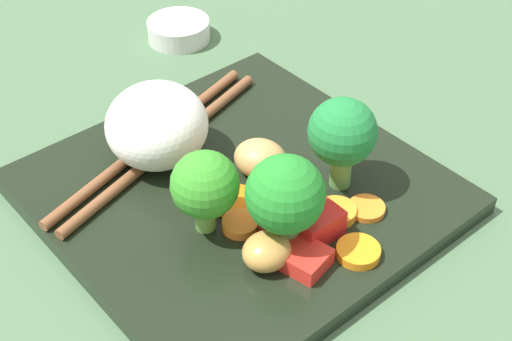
{
  "coord_description": "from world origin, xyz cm",
  "views": [
    {
      "loc": [
        30.54,
        -24.12,
        35.51
      ],
      "look_at": [
        1.4,
        0.44,
        3.37
      ],
      "focal_mm": 51.47,
      "sensor_mm": 36.0,
      "label": 1
    }
  ],
  "objects": [
    {
      "name": "ground_plane",
      "position": [
        0.0,
        0.0,
        -1.0
      ],
      "size": [
        110.0,
        110.0,
        2.0
      ],
      "primitive_type": "cube",
      "color": "#466646"
    },
    {
      "name": "square_plate",
      "position": [
        0.0,
        0.0,
        0.69
      ],
      "size": [
        25.66,
        25.66,
        1.37
      ],
      "primitive_type": "cube",
      "rotation": [
        0.0,
        0.0,
        0.01
      ],
      "color": "black",
      "rests_on": "ground_plane"
    },
    {
      "name": "rice_mound",
      "position": [
        -6.15,
        -2.44,
        4.3
      ],
      "size": [
        10.62,
        10.6,
        5.87
      ],
      "primitive_type": "ellipsoid",
      "rotation": [
        0.0,
        0.0,
        5.55
      ],
      "color": "white",
      "rests_on": "square_plate"
    },
    {
      "name": "broccoli_floret_0",
      "position": [
        4.51,
        5.36,
        5.88
      ],
      "size": [
        4.71,
        4.71,
        7.07
      ],
      "color": "#599447",
      "rests_on": "square_plate"
    },
    {
      "name": "broccoli_floret_1",
      "position": [
        2.12,
        -4.36,
        5.16
      ],
      "size": [
        4.43,
        4.43,
        6.21
      ],
      "color": "#6FAC47",
      "rests_on": "square_plate"
    },
    {
      "name": "broccoli_floret_2",
      "position": [
        6.47,
        -1.5,
        5.64
      ],
      "size": [
        4.98,
        4.98,
        7.07
      ],
      "color": "#598F4B",
      "rests_on": "square_plate"
    },
    {
      "name": "carrot_slice_0",
      "position": [
        3.42,
        -2.62,
        1.7
      ],
      "size": [
        2.99,
        2.99,
        0.65
      ],
      "primitive_type": "cylinder",
      "rotation": [
        0.0,
        0.0,
        0.26
      ],
      "color": "orange",
      "rests_on": "square_plate"
    },
    {
      "name": "carrot_slice_1",
      "position": [
        3.12,
        1.84,
        1.58
      ],
      "size": [
        3.82,
        3.82,
        0.42
      ],
      "primitive_type": "cylinder",
      "rotation": [
        0.0,
        0.0,
        2.82
      ],
      "color": "orange",
      "rests_on": "square_plate"
    },
    {
      "name": "carrot_slice_2",
      "position": [
        1.41,
        -1.49,
        1.67
      ],
      "size": [
        4.0,
        4.0,
        0.6
      ],
      "primitive_type": "cylinder",
      "rotation": [
        0.0,
        0.0,
        5.86
      ],
      "color": "orange",
      "rests_on": "square_plate"
    },
    {
      "name": "carrot_slice_3",
      "position": [
        6.7,
        3.04,
        1.71
      ],
      "size": [
        2.81,
        2.81,
        0.68
      ],
      "primitive_type": "cylinder",
      "rotation": [
        0.0,
        0.0,
        3.19
      ],
      "color": "orange",
      "rests_on": "square_plate"
    },
    {
      "name": "carrot_slice_4",
      "position": [
        10.14,
        1.54,
        1.68
      ],
      "size": [
        3.99,
        3.99,
        0.62
      ],
      "primitive_type": "cylinder",
      "rotation": [
        0.0,
        0.0,
        3.97
      ],
      "color": "orange",
      "rests_on": "square_plate"
    },
    {
      "name": "carrot_slice_5",
      "position": [
        7.65,
        4.96,
        1.59
      ],
      "size": [
        2.85,
        2.85,
        0.43
      ],
      "primitive_type": "cylinder",
      "rotation": [
        0.0,
        0.0,
        1.7
      ],
      "color": "orange",
      "rests_on": "square_plate"
    },
    {
      "name": "pepper_chunk_0",
      "position": [
        8.55,
        -1.68,
        1.98
      ],
      "size": [
        3.35,
        3.22,
        1.22
      ],
      "primitive_type": "cube",
      "rotation": [
        0.0,
        0.0,
        4.94
      ],
      "color": "red",
      "rests_on": "square_plate"
    },
    {
      "name": "pepper_chunk_1",
      "position": [
        6.92,
        0.79,
        2.34
      ],
      "size": [
        2.79,
        3.15,
        1.95
      ],
      "primitive_type": "cube",
      "rotation": [
        0.0,
        0.0,
        1.55
      ],
      "color": "red",
      "rests_on": "square_plate"
    },
    {
      "name": "pepper_chunk_2",
      "position": [
        4.64,
        0.23,
        2.22
      ],
      "size": [
        3.71,
        3.94,
        1.69
      ],
      "primitive_type": "cube",
      "rotation": [
        0.0,
        0.0,
        2.18
      ],
      "color": "red",
      "rests_on": "square_plate"
    },
    {
      "name": "chicken_piece_0",
      "position": [
        0.22,
        2.03,
        2.7
      ],
      "size": [
        4.88,
        4.58,
        2.65
      ],
      "primitive_type": "ellipsoid",
      "rotation": [
        0.0,
        0.0,
        3.56
      ],
      "color": "tan",
      "rests_on": "square_plate"
    },
    {
      "name": "chicken_piece_2",
      "position": [
        6.96,
        -3.38,
        2.49
      ],
      "size": [
        3.06,
        3.35,
        2.24
      ],
      "primitive_type": "ellipsoid",
      "rotation": [
        0.0,
        0.0,
        1.52
      ],
      "color": "#BF8D44",
      "rests_on": "square_plate"
    },
    {
      "name": "chopstick_pair",
      "position": [
        -7.07,
        -1.95,
        1.78
      ],
      "size": [
        8.36,
        21.73,
        0.81
      ],
      "rotation": [
        0.0,
        0.0,
        5.0
      ],
      "color": "brown",
      "rests_on": "square_plate"
    },
    {
      "name": "sauce_cup",
      "position": [
        -21.25,
        9.97,
        0.97
      ],
      "size": [
        5.88,
        5.88,
        1.94
      ],
      "primitive_type": "cylinder",
      "color": "silver",
      "rests_on": "ground_plane"
    }
  ]
}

